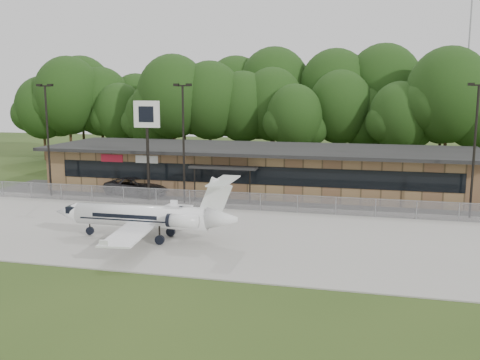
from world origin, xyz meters
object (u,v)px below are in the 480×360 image
(pole_sign, at_px, (147,125))
(suv, at_px, (137,186))
(terminal, at_px, (259,168))
(business_jet, at_px, (148,218))

(pole_sign, bearing_deg, suv, 134.54)
(suv, bearing_deg, terminal, -52.80)
(terminal, bearing_deg, business_jet, -100.15)
(suv, bearing_deg, business_jet, -141.40)
(terminal, height_order, pole_sign, pole_sign)
(terminal, relative_size, suv, 6.71)
(terminal, distance_m, business_jet, 19.17)
(terminal, xyz_separation_m, pole_sign, (-8.42, -7.14, 4.54))
(suv, height_order, pole_sign, pole_sign)
(terminal, bearing_deg, pole_sign, -139.70)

